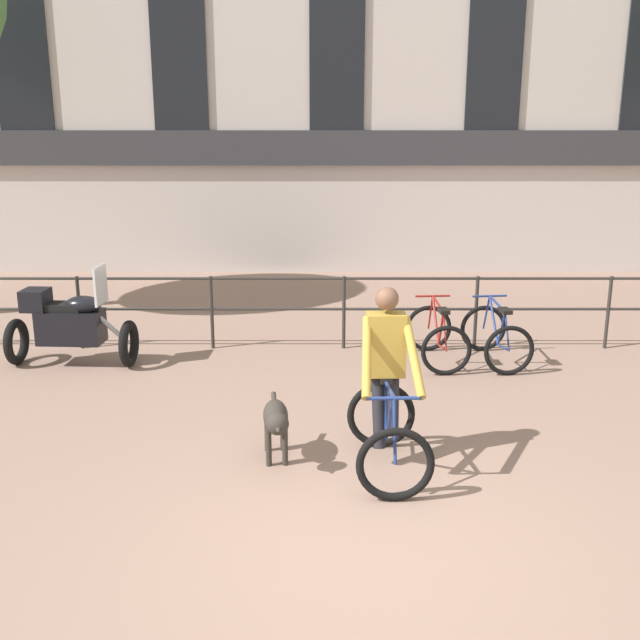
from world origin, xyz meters
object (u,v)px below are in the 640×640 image
parked_bicycle_mid_left (499,337)px  parked_motorcycle (73,324)px  parked_bicycle_near_lamp (440,337)px  cyclist_with_bike (390,390)px  dog (279,420)px

parked_bicycle_mid_left → parked_motorcycle: bearing=-4.9°
parked_motorcycle → parked_bicycle_mid_left: parked_motorcycle is taller
parked_motorcycle → parked_bicycle_near_lamp: size_ratio=1.45×
cyclist_with_bike → parked_motorcycle: bearing=140.9°
parked_bicycle_near_lamp → dog: bearing=52.1°
dog → parked_bicycle_mid_left: size_ratio=0.80×
parked_motorcycle → parked_bicycle_near_lamp: 4.88m
cyclist_with_bike → parked_bicycle_mid_left: cyclist_with_bike is taller
cyclist_with_bike → parked_motorcycle: size_ratio=1.01×
cyclist_with_bike → dog: 1.09m
parked_motorcycle → parked_bicycle_mid_left: (5.66, 0.10, -0.20)m
cyclist_with_bike → parked_bicycle_near_lamp: size_ratio=1.47×
dog → parked_bicycle_mid_left: 4.10m
dog → parked_bicycle_near_lamp: parked_bicycle_near_lamp is taller
parked_motorcycle → parked_bicycle_mid_left: bearing=-85.9°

